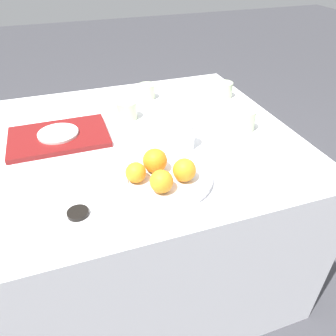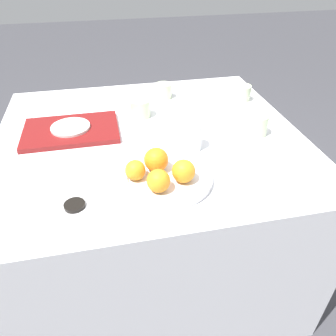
% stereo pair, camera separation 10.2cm
% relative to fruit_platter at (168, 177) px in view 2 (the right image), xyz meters
% --- Properties ---
extents(ground_plane, '(12.00, 12.00, 0.00)m').
position_rel_fruit_platter_xyz_m(ground_plane, '(-0.01, 0.30, -0.77)').
color(ground_plane, '#38383D').
extents(table, '(1.18, 1.08, 0.75)m').
position_rel_fruit_platter_xyz_m(table, '(-0.01, 0.30, -0.39)').
color(table, white).
rests_on(table, ground_plane).
extents(fruit_platter, '(0.29, 0.29, 0.03)m').
position_rel_fruit_platter_xyz_m(fruit_platter, '(0.00, 0.00, 0.00)').
color(fruit_platter, silver).
rests_on(fruit_platter, table).
extents(orange_0, '(0.08, 0.08, 0.08)m').
position_rel_fruit_platter_xyz_m(orange_0, '(-0.03, 0.04, 0.04)').
color(orange_0, orange).
rests_on(orange_0, fruit_platter).
extents(orange_1, '(0.07, 0.07, 0.07)m').
position_rel_fruit_platter_xyz_m(orange_1, '(-0.04, -0.06, 0.04)').
color(orange_1, orange).
rests_on(orange_1, fruit_platter).
extents(orange_2, '(0.07, 0.07, 0.07)m').
position_rel_fruit_platter_xyz_m(orange_2, '(0.04, -0.03, 0.04)').
color(orange_2, orange).
rests_on(orange_2, fruit_platter).
extents(orange_3, '(0.06, 0.06, 0.06)m').
position_rel_fruit_platter_xyz_m(orange_3, '(-0.10, 0.01, 0.04)').
color(orange_3, orange).
rests_on(orange_3, fruit_platter).
extents(water_glass, '(0.07, 0.07, 0.10)m').
position_rel_fruit_platter_xyz_m(water_glass, '(0.12, 0.17, 0.04)').
color(water_glass, silver).
rests_on(water_glass, table).
extents(serving_tray, '(0.37, 0.25, 0.02)m').
position_rel_fruit_platter_xyz_m(serving_tray, '(-0.31, 0.38, -0.00)').
color(serving_tray, maroon).
rests_on(serving_tray, table).
extents(side_plate, '(0.15, 0.15, 0.01)m').
position_rel_fruit_platter_xyz_m(side_plate, '(-0.31, 0.38, 0.01)').
color(side_plate, silver).
rests_on(side_plate, serving_tray).
extents(cup_0, '(0.09, 0.09, 0.07)m').
position_rel_fruit_platter_xyz_m(cup_0, '(-0.02, 0.47, 0.02)').
color(cup_0, '#B7CC9E').
rests_on(cup_0, table).
extents(cup_1, '(0.08, 0.08, 0.07)m').
position_rel_fruit_platter_xyz_m(cup_1, '(0.47, 0.54, 0.02)').
color(cup_1, '#B7CC9E').
rests_on(cup_1, table).
extents(cup_2, '(0.08, 0.08, 0.08)m').
position_rel_fruit_platter_xyz_m(cup_2, '(0.40, 0.22, 0.03)').
color(cup_2, '#B7CC9E').
rests_on(cup_2, table).
extents(cup_3, '(0.08, 0.08, 0.07)m').
position_rel_fruit_platter_xyz_m(cup_3, '(0.12, 0.64, 0.02)').
color(cup_3, '#B7CC9E').
rests_on(cup_3, table).
extents(soy_dish, '(0.06, 0.06, 0.01)m').
position_rel_fruit_platter_xyz_m(soy_dish, '(-0.29, -0.06, -0.01)').
color(soy_dish, black).
rests_on(soy_dish, table).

